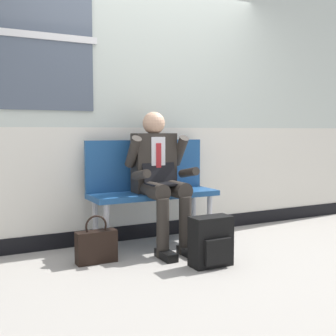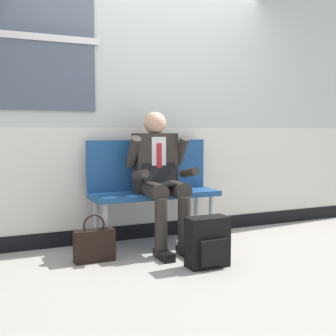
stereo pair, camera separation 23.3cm
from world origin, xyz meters
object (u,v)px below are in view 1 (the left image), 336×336
at_px(backpack, 211,242).
at_px(person_seated, 160,175).
at_px(handbag, 96,246).
at_px(bench_with_person, 150,183).

bearing_deg(backpack, person_seated, 100.93).
bearing_deg(person_seated, backpack, -79.07).
relative_size(backpack, handbag, 1.01).
bearing_deg(handbag, person_seated, 13.00).
relative_size(person_seated, backpack, 3.14).
bearing_deg(handbag, backpack, -32.78).
height_order(bench_with_person, backpack, bench_with_person).
relative_size(bench_with_person, person_seated, 0.96).
xyz_separation_m(bench_with_person, person_seated, (0.00, -0.21, 0.10)).
distance_m(bench_with_person, backpack, 0.96).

